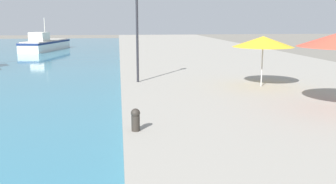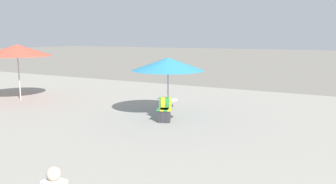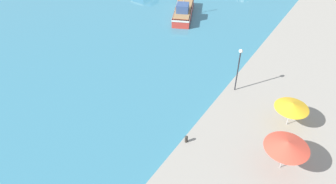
{
  "view_description": "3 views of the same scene",
  "coord_description": "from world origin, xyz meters",
  "views": [
    {
      "loc": [
        -0.05,
        3.67,
        3.8
      ],
      "look_at": [
        1.5,
        15.53,
        1.48
      ],
      "focal_mm": 40.0,
      "sensor_mm": 36.0,
      "label": 1
    },
    {
      "loc": [
        -3.26,
        1.51,
        3.83
      ],
      "look_at": [
        7.96,
        7.38,
        1.68
      ],
      "focal_mm": 35.0,
      "sensor_mm": 36.0,
      "label": 2
    },
    {
      "loc": [
        9.08,
        -2.24,
        20.34
      ],
      "look_at": [
        -4.0,
        18.0,
        1.28
      ],
      "focal_mm": 35.0,
      "sensor_mm": 36.0,
      "label": 3
    }
  ],
  "objects": [
    {
      "name": "mooring_bollard",
      "position": [
        0.37,
        13.96,
        1.03
      ],
      "size": [
        0.26,
        0.26,
        0.65
      ],
      "color": "#2D2823",
      "rests_on": "quay_promenade"
    },
    {
      "name": "lamppost",
      "position": [
        0.87,
        22.49,
        3.77
      ],
      "size": [
        0.36,
        0.36,
        4.56
      ],
      "color": "#232328",
      "rests_on": "quay_promenade"
    },
    {
      "name": "fishing_boat_far",
      "position": [
        -9.13,
        51.91,
        0.83
      ],
      "size": [
        4.68,
        10.33,
        3.97
      ],
      "rotation": [
        0.0,
        0.0,
        -0.22
      ],
      "color": "white",
      "rests_on": "water_basin"
    },
    {
      "name": "cafe_umbrella_striped",
      "position": [
        6.6,
        20.43,
        2.79
      ],
      "size": [
        2.83,
        2.83,
        2.36
      ],
      "color": "#B7B7B7",
      "rests_on": "quay_promenade"
    },
    {
      "name": "quay_promenade",
      "position": [
        8.0,
        37.0,
        0.34
      ],
      "size": [
        16.0,
        90.0,
        0.68
      ],
      "color": "gray",
      "rests_on": "ground_plane"
    }
  ]
}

